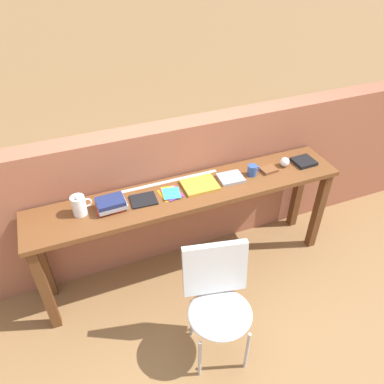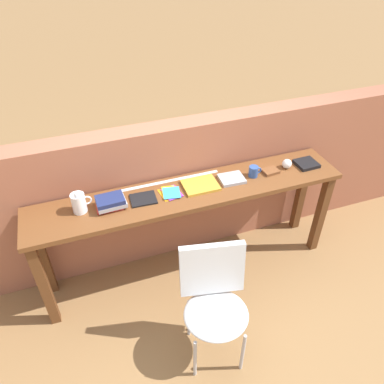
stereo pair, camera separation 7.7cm
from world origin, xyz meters
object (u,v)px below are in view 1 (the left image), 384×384
(book_open_centre, at_px, (200,185))
(leather_journal_brown, at_px, (269,170))
(sports_ball_small, at_px, (285,162))
(book_stack_leftmost, at_px, (111,204))
(pamphlet_pile_colourful, at_px, (170,193))
(chair_white_moulded, at_px, (218,298))
(pitcher_white, at_px, (79,205))
(mug, at_px, (252,170))
(magazine_cycling, at_px, (143,200))
(book_repair_rightmost, at_px, (304,162))

(book_open_centre, height_order, leather_journal_brown, leather_journal_brown)
(sports_ball_small, bearing_deg, book_stack_leftmost, -179.22)
(pamphlet_pile_colourful, height_order, leather_journal_brown, leather_journal_brown)
(chair_white_moulded, distance_m, pitcher_white, 1.16)
(book_open_centre, distance_m, leather_journal_brown, 0.61)
(book_open_centre, distance_m, sports_ball_small, 0.77)
(book_stack_leftmost, relative_size, leather_journal_brown, 1.69)
(pamphlet_pile_colourful, bearing_deg, leather_journal_brown, -0.29)
(pamphlet_pile_colourful, distance_m, sports_ball_small, 1.02)
(leather_journal_brown, height_order, sports_ball_small, sports_ball_small)
(mug, bearing_deg, sports_ball_small, 2.54)
(pitcher_white, distance_m, sports_ball_small, 1.69)
(book_stack_leftmost, distance_m, leather_journal_brown, 1.31)
(pitcher_white, relative_size, leather_journal_brown, 1.41)
(sports_ball_small, bearing_deg, pitcher_white, 179.69)
(pamphlet_pile_colourful, xyz_separation_m, mug, (0.70, -0.00, 0.04))
(pamphlet_pile_colourful, relative_size, sports_ball_small, 2.36)
(pamphlet_pile_colourful, distance_m, book_open_centre, 0.25)
(pitcher_white, relative_size, book_stack_leftmost, 0.83)
(pitcher_white, bearing_deg, book_stack_leftmost, -7.82)
(chair_white_moulded, distance_m, magazine_cycling, 0.89)
(chair_white_moulded, bearing_deg, pamphlet_pile_colourful, 94.62)
(magazine_cycling, height_order, book_repair_rightmost, book_repair_rightmost)
(chair_white_moulded, bearing_deg, book_repair_rightmost, 33.69)
(chair_white_moulded, distance_m, pamphlet_pile_colourful, 0.85)
(book_stack_leftmost, bearing_deg, pamphlet_pile_colourful, 1.32)
(book_stack_leftmost, xyz_separation_m, pamphlet_pile_colourful, (0.46, 0.01, -0.04))
(book_stack_leftmost, bearing_deg, leather_journal_brown, 0.27)
(leather_journal_brown, bearing_deg, magazine_cycling, 175.00)
(chair_white_moulded, relative_size, book_repair_rightmost, 5.09)
(leather_journal_brown, bearing_deg, book_stack_leftmost, 175.29)
(magazine_cycling, relative_size, book_open_centre, 0.71)
(book_open_centre, distance_m, mug, 0.46)
(book_open_centre, bearing_deg, sports_ball_small, 0.70)
(pitcher_white, xyz_separation_m, mug, (1.37, -0.02, -0.03))
(book_open_centre, relative_size, sports_ball_small, 3.41)
(book_stack_leftmost, height_order, sports_ball_small, book_stack_leftmost)
(magazine_cycling, xyz_separation_m, sports_ball_small, (1.23, 0.01, 0.03))
(pitcher_white, relative_size, book_open_centre, 0.68)
(magazine_cycling, height_order, book_open_centre, book_open_centre)
(leather_journal_brown, bearing_deg, book_repair_rightmost, -6.23)
(magazine_cycling, bearing_deg, mug, 3.13)
(book_repair_rightmost, bearing_deg, book_stack_leftmost, 178.35)
(pitcher_white, distance_m, book_open_centre, 0.92)
(magazine_cycling, bearing_deg, chair_white_moulded, -67.08)
(leather_journal_brown, height_order, book_repair_rightmost, book_repair_rightmost)
(book_stack_leftmost, bearing_deg, book_repair_rightmost, -0.05)
(mug, height_order, book_repair_rightmost, mug)
(magazine_cycling, height_order, leather_journal_brown, leather_journal_brown)
(pitcher_white, bearing_deg, book_repair_rightmost, -0.94)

